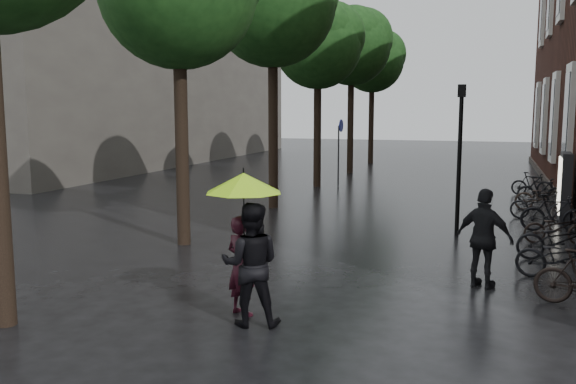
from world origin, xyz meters
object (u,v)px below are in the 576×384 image
at_px(person_burgundy, 241,265).
at_px(pedestrian_walking, 484,238).
at_px(person_black, 251,264).
at_px(ad_lightbox, 564,187).
at_px(parked_bicycles, 550,216).
at_px(lamp_post, 460,145).

bearing_deg(person_burgundy, pedestrian_walking, -117.85).
distance_m(person_black, ad_lightbox, 12.57).
relative_size(person_black, parked_bicycles, 0.13).
relative_size(person_black, pedestrian_walking, 1.03).
bearing_deg(pedestrian_walking, parked_bicycles, -82.32).
height_order(pedestrian_walking, ad_lightbox, ad_lightbox).
distance_m(pedestrian_walking, lamp_post, 5.00).
distance_m(parked_bicycles, ad_lightbox, 2.28).
distance_m(person_burgundy, ad_lightbox, 12.36).
distance_m(pedestrian_walking, parked_bicycles, 6.11).
bearing_deg(pedestrian_walking, person_burgundy, 60.61).
relative_size(parked_bicycles, lamp_post, 3.74).
relative_size(parked_bicycles, ad_lightbox, 7.24).
relative_size(pedestrian_walking, ad_lightbox, 0.92).
relative_size(person_black, lamp_post, 0.49).
xyz_separation_m(pedestrian_walking, lamp_post, (-0.73, 4.72, 1.47)).
bearing_deg(ad_lightbox, lamp_post, -129.04).
height_order(ad_lightbox, lamp_post, lamp_post).
distance_m(person_black, pedestrian_walking, 4.70).
distance_m(pedestrian_walking, ad_lightbox, 8.31).
relative_size(person_black, ad_lightbox, 0.94).
bearing_deg(person_burgundy, lamp_post, -86.82).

